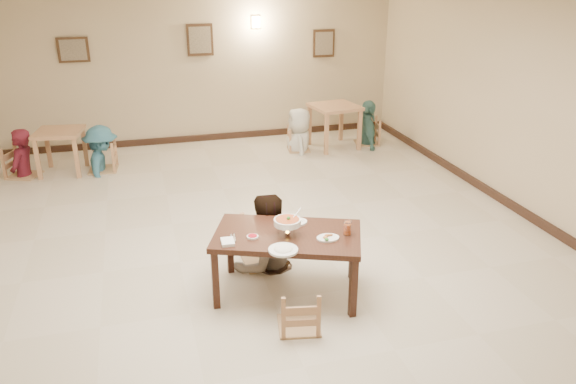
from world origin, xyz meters
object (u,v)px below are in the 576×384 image
object	(u,v)px
chair_far	(264,222)
bg_chair_rr	(368,120)
bg_table_right	(335,112)
bg_chair_lr	(100,143)
bg_chair_rl	(299,129)
bg_diner_b	(98,126)
bg_diner_d	(369,101)
main_diner	(264,195)
main_table	(287,240)
drink_glass	(347,228)
curry_warmer	(287,222)
bg_table_left	(60,138)
bg_chair_ll	(19,148)
chair_near	(299,289)
bg_diner_a	(16,129)
bg_diner_c	(299,108)

from	to	relation	value
chair_far	bg_chair_rr	distance (m)	5.16
bg_table_right	bg_chair_lr	world-z (taller)	bg_chair_lr
chair_far	bg_chair_rl	distance (m)	4.41
bg_chair_lr	bg_diner_b	xyz separation A→B (m)	(-0.00, -0.00, 0.30)
bg_diner_d	main_diner	bearing A→B (deg)	152.74
main_table	bg_diner_b	distance (m)	5.09
chair_far	drink_glass	bearing A→B (deg)	-56.14
curry_warmer	bg_table_left	world-z (taller)	curry_warmer
curry_warmer	bg_diner_b	bearing A→B (deg)	113.54
bg_chair_ll	bg_diner_b	world-z (taller)	bg_diner_b
bg_chair_ll	drink_glass	bearing A→B (deg)	-119.30
chair_far	chair_near	distance (m)	1.38
drink_glass	bg_diner_b	world-z (taller)	bg_diner_b
chair_far	bg_table_left	distance (m)	4.77
chair_far	bg_chair_ll	bearing A→B (deg)	126.96
curry_warmer	bg_diner_a	distance (m)	5.79
bg_table_right	main_diner	bearing A→B (deg)	-119.65
curry_warmer	bg_chair_rr	world-z (taller)	bg_chair_rr
main_table	bg_diner_d	world-z (taller)	bg_diner_d
main_diner	bg_chair_rl	distance (m)	4.49
drink_glass	bg_chair_rl	xyz separation A→B (m)	(0.97, 5.02, -0.36)
bg_table_right	bg_chair_lr	distance (m)	4.34
chair_far	bg_chair_rr	size ratio (longest dim) A/B	1.10
bg_diner_c	bg_diner_d	world-z (taller)	bg_diner_d
bg_diner_d	chair_near	bearing A→B (deg)	160.07
curry_warmer	bg_diner_c	size ratio (longest dim) A/B	0.19
chair_near	curry_warmer	bearing A→B (deg)	-84.17
main_diner	drink_glass	world-z (taller)	main_diner
bg_table_right	bg_chair_lr	xyz separation A→B (m)	(-4.33, -0.18, -0.20)
curry_warmer	bg_diner_c	xyz separation A→B (m)	(1.57, 4.86, -0.04)
chair_near	bg_diner_d	xyz separation A→B (m)	(3.06, 5.52, 0.44)
chair_far	bg_diner_a	bearing A→B (deg)	126.96
bg_chair_rr	main_diner	bearing A→B (deg)	-23.73
bg_diner_b	bg_diner_c	distance (m)	3.62
chair_near	main_diner	bearing A→B (deg)	-78.24
main_table	bg_chair_lr	bearing A→B (deg)	135.39
curry_warmer	bg_chair_rr	distance (m)	5.77
curry_warmer	bg_chair_rr	bearing A→B (deg)	58.51
main_diner	bg_chair_lr	xyz separation A→B (m)	(-1.96, 3.98, -0.40)
chair_near	bg_chair_lr	world-z (taller)	bg_chair_lr
chair_far	bg_table_right	size ratio (longest dim) A/B	1.12
bg_table_left	bg_diner_a	world-z (taller)	bg_diner_a
bg_diner_b	bg_diner_d	world-z (taller)	bg_diner_d
chair_near	bg_diner_b	bearing A→B (deg)	-58.88
main_diner	bg_chair_rr	xyz separation A→B (m)	(3.09, 4.20, -0.41)
bg_diner_d	curry_warmer	bearing A→B (deg)	157.58
main_table	curry_warmer	size ratio (longest dim) A/B	5.50
main_table	chair_far	distance (m)	0.75
main_diner	drink_glass	xyz separation A→B (m)	(0.69, -0.87, -0.10)
bg_chair_ll	curry_warmer	bearing A→B (deg)	-123.02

